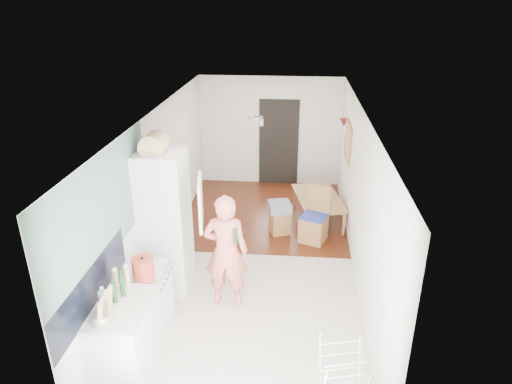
% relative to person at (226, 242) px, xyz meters
% --- Properties ---
extents(room_shell, '(3.20, 7.00, 2.50)m').
position_rel_person_xyz_m(room_shell, '(0.32, 1.16, 0.25)').
color(room_shell, beige).
rests_on(room_shell, ground).
extents(floor, '(3.20, 7.00, 0.01)m').
position_rel_person_xyz_m(floor, '(0.32, 1.16, -1.00)').
color(floor, '#BAAD9C').
rests_on(floor, ground).
extents(wood_floor_overlay, '(3.20, 3.30, 0.01)m').
position_rel_person_xyz_m(wood_floor_overlay, '(0.32, 3.01, -1.00)').
color(wood_floor_overlay, '#56180F').
rests_on(wood_floor_overlay, room_shell).
extents(sage_wall_panel, '(0.02, 3.00, 1.30)m').
position_rel_person_xyz_m(sage_wall_panel, '(-1.27, -0.84, 0.85)').
color(sage_wall_panel, slate).
rests_on(sage_wall_panel, room_shell).
extents(tile_splashback, '(0.02, 1.90, 0.50)m').
position_rel_person_xyz_m(tile_splashback, '(-1.26, -1.39, 0.15)').
color(tile_splashback, black).
rests_on(tile_splashback, room_shell).
extents(doorway_recess, '(0.90, 0.04, 2.00)m').
position_rel_person_xyz_m(doorway_recess, '(0.52, 4.64, -0.00)').
color(doorway_recess, black).
rests_on(doorway_recess, room_shell).
extents(base_cabinet, '(0.60, 0.90, 0.86)m').
position_rel_person_xyz_m(base_cabinet, '(-0.98, -1.39, -0.57)').
color(base_cabinet, silver).
rests_on(base_cabinet, room_shell).
extents(worktop, '(0.62, 0.92, 0.06)m').
position_rel_person_xyz_m(worktop, '(-0.98, -1.39, -0.11)').
color(worktop, beige).
rests_on(worktop, room_shell).
extents(range_cooker, '(0.60, 0.60, 0.88)m').
position_rel_person_xyz_m(range_cooker, '(-0.98, -0.64, -0.56)').
color(range_cooker, silver).
rests_on(range_cooker, room_shell).
extents(cooker_top, '(0.60, 0.60, 0.04)m').
position_rel_person_xyz_m(cooker_top, '(-0.98, -0.64, -0.10)').
color(cooker_top, silver).
rests_on(cooker_top, room_shell).
extents(fridge_housing, '(0.66, 0.66, 2.15)m').
position_rel_person_xyz_m(fridge_housing, '(-0.95, 0.38, 0.07)').
color(fridge_housing, silver).
rests_on(fridge_housing, room_shell).
extents(fridge_door, '(0.14, 0.56, 0.70)m').
position_rel_person_xyz_m(fridge_door, '(-0.34, 0.08, 0.55)').
color(fridge_door, silver).
rests_on(fridge_door, room_shell).
extents(fridge_interior, '(0.02, 0.52, 0.66)m').
position_rel_person_xyz_m(fridge_interior, '(-0.64, 0.38, 0.55)').
color(fridge_interior, white).
rests_on(fridge_interior, room_shell).
extents(pinboard, '(0.03, 0.90, 0.70)m').
position_rel_person_xyz_m(pinboard, '(1.90, 3.06, 0.55)').
color(pinboard, '#AD874F').
rests_on(pinboard, room_shell).
extents(pinboard_frame, '(0.00, 0.94, 0.74)m').
position_rel_person_xyz_m(pinboard_frame, '(1.89, 3.06, 0.55)').
color(pinboard_frame, olive).
rests_on(pinboard_frame, room_shell).
extents(wall_sconce, '(0.18, 0.18, 0.16)m').
position_rel_person_xyz_m(wall_sconce, '(1.86, 3.71, 0.75)').
color(wall_sconce, maroon).
rests_on(wall_sconce, room_shell).
extents(person, '(0.73, 0.48, 2.01)m').
position_rel_person_xyz_m(person, '(0.00, 0.00, 0.00)').
color(person, '#E66D5F').
rests_on(person, floor).
extents(dining_table, '(0.92, 1.34, 0.43)m').
position_rel_person_xyz_m(dining_table, '(1.42, 2.75, -0.79)').
color(dining_table, olive).
rests_on(dining_table, floor).
extents(dining_chair, '(0.56, 0.56, 1.02)m').
position_rel_person_xyz_m(dining_chair, '(1.28, 1.93, -0.49)').
color(dining_chair, olive).
rests_on(dining_chair, floor).
extents(stool, '(0.43, 0.43, 0.44)m').
position_rel_person_xyz_m(stool, '(0.66, 2.19, -0.78)').
color(stool, olive).
rests_on(stool, floor).
extents(grey_drape, '(0.47, 0.47, 0.18)m').
position_rel_person_xyz_m(grey_drape, '(0.66, 2.20, -0.48)').
color(grey_drape, gray).
rests_on(grey_drape, stool).
extents(drying_rack, '(0.52, 0.49, 0.85)m').
position_rel_person_xyz_m(drying_rack, '(1.47, -1.80, -0.58)').
color(drying_rack, silver).
rests_on(drying_rack, floor).
extents(bread_bin, '(0.38, 0.36, 0.19)m').
position_rel_person_xyz_m(bread_bin, '(-1.00, 0.34, 1.24)').
color(bread_bin, tan).
rests_on(bread_bin, fridge_housing).
extents(red_casserole, '(0.29, 0.29, 0.17)m').
position_rel_person_xyz_m(red_casserole, '(-0.95, -0.66, 0.00)').
color(red_casserole, '#BF3920').
rests_on(red_casserole, cooker_top).
extents(steel_pan, '(0.26, 0.26, 0.11)m').
position_rel_person_xyz_m(steel_pan, '(-1.07, -1.66, -0.03)').
color(steel_pan, silver).
rests_on(steel_pan, worktop).
extents(held_bottle, '(0.05, 0.05, 0.25)m').
position_rel_person_xyz_m(held_bottle, '(0.15, -0.11, 0.15)').
color(held_bottle, '#1A3F1E').
rests_on(held_bottle, person).
extents(bottle_a, '(0.07, 0.07, 0.27)m').
position_rel_person_xyz_m(bottle_a, '(-1.01, -1.19, 0.05)').
color(bottle_a, '#1A3F1E').
rests_on(bottle_a, worktop).
extents(bottle_b, '(0.07, 0.07, 0.25)m').
position_rel_person_xyz_m(bottle_b, '(-1.06, -1.32, 0.04)').
color(bottle_b, '#1A3F1E').
rests_on(bottle_b, worktop).
extents(bottle_c, '(0.12, 0.12, 0.24)m').
position_rel_person_xyz_m(bottle_c, '(-1.12, -1.47, 0.03)').
color(bottle_c, silver).
rests_on(bottle_c, worktop).
extents(pepper_mill_front, '(0.07, 0.07, 0.23)m').
position_rel_person_xyz_m(pepper_mill_front, '(-1.13, -1.08, 0.03)').
color(pepper_mill_front, tan).
rests_on(pepper_mill_front, worktop).
extents(pepper_mill_back, '(0.08, 0.08, 0.23)m').
position_rel_person_xyz_m(pepper_mill_back, '(-1.04, -0.99, 0.03)').
color(pepper_mill_back, tan).
rests_on(pepper_mill_back, worktop).
extents(chopping_boards, '(0.06, 0.25, 0.34)m').
position_rel_person_xyz_m(chopping_boards, '(-1.04, -1.62, 0.09)').
color(chopping_boards, tan).
rests_on(chopping_boards, worktop).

